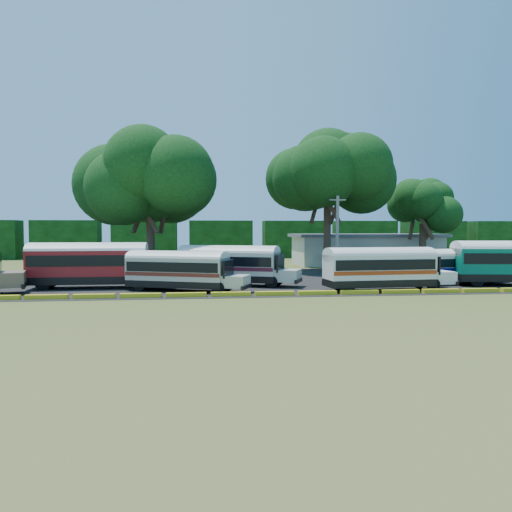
{
  "coord_description": "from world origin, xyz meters",
  "views": [
    {
      "loc": [
        -3.73,
        -32.59,
        4.51
      ],
      "look_at": [
        0.81,
        6.0,
        2.47
      ],
      "focal_mm": 35.0,
      "sensor_mm": 36.0,
      "label": 1
    }
  ],
  "objects": [
    {
      "name": "asphalt_strip",
      "position": [
        1.0,
        12.0,
        0.01
      ],
      "size": [
        64.0,
        24.0,
        0.02
      ],
      "primitive_type": "cube",
      "color": "black",
      "rests_on": "ground"
    },
    {
      "name": "bus_white_blue",
      "position": [
        17.43,
        6.84,
        1.66
      ],
      "size": [
        9.19,
        4.08,
        2.93
      ],
      "rotation": [
        0.0,
        0.0,
        0.22
      ],
      "color": "black",
      "rests_on": "ground"
    },
    {
      "name": "curb",
      "position": [
        -0.0,
        1.0,
        0.15
      ],
      "size": [
        53.7,
        0.45,
        0.3
      ],
      "color": "yellow",
      "rests_on": "ground"
    },
    {
      "name": "bus_cream_east",
      "position": [
        -1.01,
        7.68,
        1.84
      ],
      "size": [
        10.08,
        6.04,
        3.26
      ],
      "rotation": [
        0.0,
        0.0,
        -0.39
      ],
      "color": "black",
      "rests_on": "ground"
    },
    {
      "name": "ground",
      "position": [
        0.0,
        0.0,
        0.0
      ],
      "size": [
        160.0,
        160.0,
        0.0
      ],
      "primitive_type": "plane",
      "color": "#3C511B",
      "rests_on": "ground"
    },
    {
      "name": "treeline_backdrop",
      "position": [
        0.0,
        48.0,
        3.0
      ],
      "size": [
        130.0,
        4.0,
        6.0
      ],
      "color": "black",
      "rests_on": "ground"
    },
    {
      "name": "bus_cream_west",
      "position": [
        -5.01,
        4.26,
        1.69
      ],
      "size": [
        9.25,
        5.49,
        2.99
      ],
      "rotation": [
        0.0,
        0.0,
        -0.39
      ],
      "color": "black",
      "rests_on": "ground"
    },
    {
      "name": "bus_white_red",
      "position": [
        9.83,
        2.88,
        1.83
      ],
      "size": [
        9.99,
        3.19,
        3.23
      ],
      "rotation": [
        0.0,
        0.0,
        0.08
      ],
      "color": "black",
      "rests_on": "ground"
    },
    {
      "name": "bus_red",
      "position": [
        -11.82,
        7.0,
        2.04
      ],
      "size": [
        10.83,
        2.83,
        3.55
      ],
      "rotation": [
        0.0,
        0.0,
        0.01
      ],
      "color": "black",
      "rests_on": "ground"
    },
    {
      "name": "terminal_building",
      "position": [
        18.0,
        30.0,
        2.03
      ],
      "size": [
        19.0,
        9.0,
        4.0
      ],
      "color": "beige",
      "rests_on": "ground"
    },
    {
      "name": "tree_west",
      "position": [
        -8.21,
        16.21,
        9.45
      ],
      "size": [
        11.12,
        11.12,
        13.57
      ],
      "color": "#392B1C",
      "rests_on": "ground"
    },
    {
      "name": "tree_east",
      "position": [
        22.64,
        23.41,
        7.68
      ],
      "size": [
        6.4,
        6.4,
        10.14
      ],
      "color": "#392B1C",
      "rests_on": "ground"
    },
    {
      "name": "tree_center",
      "position": [
        10.25,
        20.19,
        11.48
      ],
      "size": [
        10.52,
        10.52,
        15.4
      ],
      "color": "#392B1C",
      "rests_on": "ground"
    },
    {
      "name": "utility_pole",
      "position": [
        9.67,
        14.18,
        4.0
      ],
      "size": [
        1.6,
        0.3,
        7.78
      ],
      "color": "gray",
      "rests_on": "ground"
    }
  ]
}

